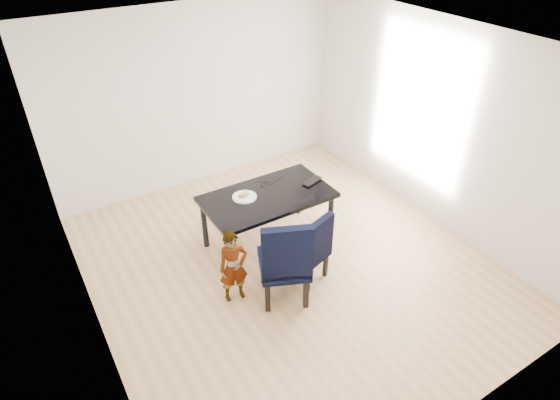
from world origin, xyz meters
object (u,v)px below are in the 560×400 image
child (233,267)px  plate (244,197)px  dining_table (268,220)px  chair_left (284,257)px  laptop (309,180)px  chair_right (305,246)px

child → plate: bearing=62.4°
dining_table → chair_left: (-0.32, -0.91, 0.19)m
dining_table → child: 1.05m
dining_table → child: (-0.82, -0.65, 0.08)m
chair_left → laptop: chair_left is taller
dining_table → plate: size_ratio=5.31×
dining_table → plate: (-0.26, 0.10, 0.38)m
chair_left → laptop: bearing=67.4°
chair_left → child: 0.57m
dining_table → chair_left: size_ratio=1.43×
chair_right → child: (-0.86, 0.13, -0.00)m
dining_table → laptop: bearing=0.9°
child → plate: child is taller
child → plate: size_ratio=3.02×
laptop → plate: bearing=-22.9°
child → dining_table: bearing=47.2°
chair_right → laptop: chair_right is taller
chair_left → chair_right: bearing=42.8°
child → laptop: child is taller
dining_table → laptop: 0.75m
laptop → dining_table: bearing=-16.1°
chair_left → chair_right: chair_left is taller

